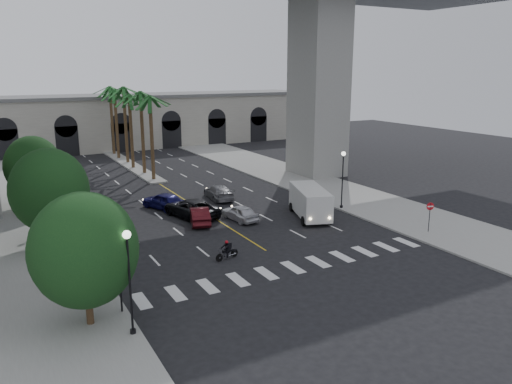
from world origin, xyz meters
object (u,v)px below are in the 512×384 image
Objects in this scene: car_b at (199,215)px; do_not_enter_sign at (430,211)px; car_a at (240,213)px; cargo_van at (310,201)px; car_e at (164,201)px; pedestrian_a at (47,272)px; motorcycle_rider at (228,250)px; traffic_signal_far at (102,246)px; car_c at (191,208)px; lamp_post_right at (343,175)px; lamp_post_left_near at (129,274)px; lamp_post_left_far at (62,185)px; traffic_signal_near at (119,269)px; pedestrian_b at (55,237)px; car_d at (219,192)px.

do_not_enter_sign is at bearing 159.19° from car_b.
cargo_van is at bearing 151.11° from car_a.
car_e is at bearing 158.79° from cargo_van.
pedestrian_a reaches higher than car_e.
cargo_van reaches higher than pedestrian_a.
car_e is at bearing 74.71° from motorcycle_rider.
motorcycle_rider is 16.34m from do_not_enter_sign.
traffic_signal_far is at bearing 58.37° from car_b.
pedestrian_a is (-2.99, 1.13, -1.46)m from traffic_signal_far.
car_a is at bearing -178.08° from car_b.
car_c is at bearing 26.51° from pedestrian_a.
car_c is at bearing 169.41° from cargo_van.
cargo_van is at bearing 177.23° from car_b.
motorcycle_rider is (-14.47, -6.12, -2.61)m from lamp_post_right.
lamp_post_left_near is 22.38m from cargo_van.
lamp_post_left_far is 8.89m from car_e.
lamp_post_right reaches higher than car_e.
car_e is at bearing -62.33° from car_a.
traffic_signal_near is 0.56× the size of cargo_van.
traffic_signal_near is 20.30m from car_e.
pedestrian_b is at bearing 103.69° from traffic_signal_far.
motorcycle_rider is (8.33, 6.88, -2.61)m from lamp_post_left_near.
car_c is 3.20× the size of pedestrian_a.
car_b is (9.72, -5.77, -2.51)m from lamp_post_left_far.
cargo_van is at bearing 12.54° from motorcycle_rider.
motorcycle_rider is at bearing 39.54° from lamp_post_left_near.
do_not_enter_sign is at bearing -34.57° from lamp_post_left_far.
lamp_post_right is 1.35× the size of car_a.
car_e is (-14.25, 7.88, -2.45)m from lamp_post_right.
do_not_enter_sign is at bearing 126.15° from car_d.
lamp_post_right is at bearing 147.76° from car_c.
lamp_post_right is 25.02m from traffic_signal_near.
traffic_signal_far is 7.56m from pedestrian_b.
cargo_van reaches higher than do_not_enter_sign.
pedestrian_b is (-11.38, -1.51, 0.43)m from car_b.
motorcycle_rider is at bearing 66.59° from car_e.
cargo_van reaches higher than car_e.
pedestrian_b is at bearing 178.74° from do_not_enter_sign.
car_c is 19.63m from do_not_enter_sign.
traffic_signal_near is at bearing 69.07° from car_b.
car_d is (6.13, 14.84, 0.10)m from motorcycle_rider.
pedestrian_a is (-12.71, -9.66, 0.25)m from car_c.
traffic_signal_far is (0.00, 4.00, 0.00)m from traffic_signal_near.
cargo_van is (18.71, 12.15, -1.77)m from lamp_post_left_near.
cargo_van reaches higher than car_b.
car_e is (8.55, -0.12, -2.45)m from lamp_post_left_far.
car_e is (0.22, 14.00, 0.16)m from motorcycle_rider.
lamp_post_right is at bearing 164.64° from car_a.
car_e is at bearing 59.57° from traffic_signal_far.
traffic_signal_near is at bearing 42.76° from car_c.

